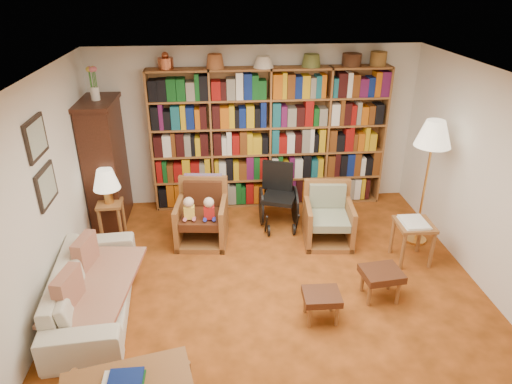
{
  "coord_description": "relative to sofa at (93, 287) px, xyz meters",
  "views": [
    {
      "loc": [
        -0.6,
        -4.37,
        3.44
      ],
      "look_at": [
        -0.16,
        0.6,
        1.04
      ],
      "focal_mm": 32.0,
      "sensor_mm": 36.0,
      "label": 1
    }
  ],
  "objects": [
    {
      "name": "floor",
      "position": [
        2.05,
        0.12,
        -0.29
      ],
      "size": [
        5.0,
        5.0,
        0.0
      ],
      "primitive_type": "plane",
      "color": "#B6551C",
      "rests_on": "ground"
    },
    {
      "name": "ceiling",
      "position": [
        2.05,
        0.12,
        2.21
      ],
      "size": [
        5.0,
        5.0,
        0.0
      ],
      "primitive_type": "plane",
      "rotation": [
        3.14,
        0.0,
        0.0
      ],
      "color": "white",
      "rests_on": "wall_back"
    },
    {
      "name": "wall_back",
      "position": [
        2.05,
        2.62,
        0.96
      ],
      "size": [
        5.0,
        0.0,
        5.0
      ],
      "primitive_type": "plane",
      "rotation": [
        1.57,
        0.0,
        0.0
      ],
      "color": "white",
      "rests_on": "floor"
    },
    {
      "name": "wall_left",
      "position": [
        -0.45,
        0.12,
        0.96
      ],
      "size": [
        0.0,
        5.0,
        5.0
      ],
      "primitive_type": "plane",
      "rotation": [
        1.57,
        0.0,
        1.57
      ],
      "color": "white",
      "rests_on": "floor"
    },
    {
      "name": "wall_right",
      "position": [
        4.55,
        0.12,
        0.96
      ],
      "size": [
        0.0,
        5.0,
        5.0
      ],
      "primitive_type": "plane",
      "rotation": [
        1.57,
        0.0,
        -1.57
      ],
      "color": "white",
      "rests_on": "floor"
    },
    {
      "name": "bookshelf",
      "position": [
        2.25,
        2.45,
        0.88
      ],
      "size": [
        3.6,
        0.3,
        2.42
      ],
      "color": "brown",
      "rests_on": "floor"
    },
    {
      "name": "curio_cabinet",
      "position": [
        -0.2,
        2.12,
        0.67
      ],
      "size": [
        0.5,
        0.95,
        2.4
      ],
      "color": "#3E1B11",
      "rests_on": "floor"
    },
    {
      "name": "framed_pictures",
      "position": [
        -0.43,
        0.42,
        1.34
      ],
      "size": [
        0.03,
        0.52,
        0.97
      ],
      "color": "black",
      "rests_on": "wall_left"
    },
    {
      "name": "sofa",
      "position": [
        0.0,
        0.0,
        0.0
      ],
      "size": [
        2.02,
        0.92,
        0.58
      ],
      "primitive_type": "imported",
      "rotation": [
        0.0,
        0.0,
        1.65
      ],
      "color": "beige",
      "rests_on": "floor"
    },
    {
      "name": "sofa_throw",
      "position": [
        0.05,
        0.0,
        0.01
      ],
      "size": [
        0.92,
        1.51,
        0.04
      ],
      "primitive_type": "cube",
      "rotation": [
        0.0,
        0.0,
        -0.1
      ],
      "color": "#C0AF8C",
      "rests_on": "sofa"
    },
    {
      "name": "cushion_left",
      "position": [
        -0.13,
        0.35,
        0.16
      ],
      "size": [
        0.2,
        0.42,
        0.4
      ],
      "primitive_type": "cube",
      "rotation": [
        0.0,
        0.0,
        -0.2
      ],
      "color": "maroon",
      "rests_on": "sofa"
    },
    {
      "name": "cushion_right",
      "position": [
        -0.13,
        -0.35,
        0.16
      ],
      "size": [
        0.21,
        0.43,
        0.42
      ],
      "primitive_type": "cube",
      "rotation": [
        0.0,
        0.0,
        -0.2
      ],
      "color": "maroon",
      "rests_on": "sofa"
    },
    {
      "name": "side_table_lamp",
      "position": [
        -0.1,
        1.59,
        0.09
      ],
      "size": [
        0.36,
        0.36,
        0.54
      ],
      "color": "brown",
      "rests_on": "floor"
    },
    {
      "name": "table_lamp",
      "position": [
        -0.1,
        1.59,
        0.59
      ],
      "size": [
        0.37,
        0.37,
        0.5
      ],
      "color": "gold",
      "rests_on": "side_table_lamp"
    },
    {
      "name": "armchair_leather",
      "position": [
        1.18,
        1.43,
        0.07
      ],
      "size": [
        0.77,
        0.8,
        0.88
      ],
      "color": "brown",
      "rests_on": "floor"
    },
    {
      "name": "armchair_sage",
      "position": [
        2.94,
        1.26,
        0.03
      ],
      "size": [
        0.72,
        0.74,
        0.82
      ],
      "color": "brown",
      "rests_on": "floor"
    },
    {
      "name": "wheelchair",
      "position": [
        2.31,
        1.78,
        0.14
      ],
      "size": [
        0.59,
        0.75,
        0.94
      ],
      "color": "black",
      "rests_on": "floor"
    },
    {
      "name": "floor_lamp",
      "position": [
        4.2,
        1.09,
        1.24
      ],
      "size": [
        0.47,
        0.47,
        1.77
      ],
      "color": "gold",
      "rests_on": "floor"
    },
    {
      "name": "side_table_papers",
      "position": [
        3.92,
        0.62,
        0.17
      ],
      "size": [
        0.47,
        0.47,
        0.59
      ],
      "color": "brown",
      "rests_on": "floor"
    },
    {
      "name": "footstool_a",
      "position": [
        2.5,
        -0.4,
        -0.01
      ],
      "size": [
        0.41,
        0.35,
        0.34
      ],
      "color": "#4F2915",
      "rests_on": "floor"
    },
    {
      "name": "footstool_b",
      "position": [
        3.26,
        -0.1,
        0.02
      ],
      "size": [
        0.48,
        0.42,
        0.38
      ],
      "color": "#4F2915",
      "rests_on": "floor"
    }
  ]
}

